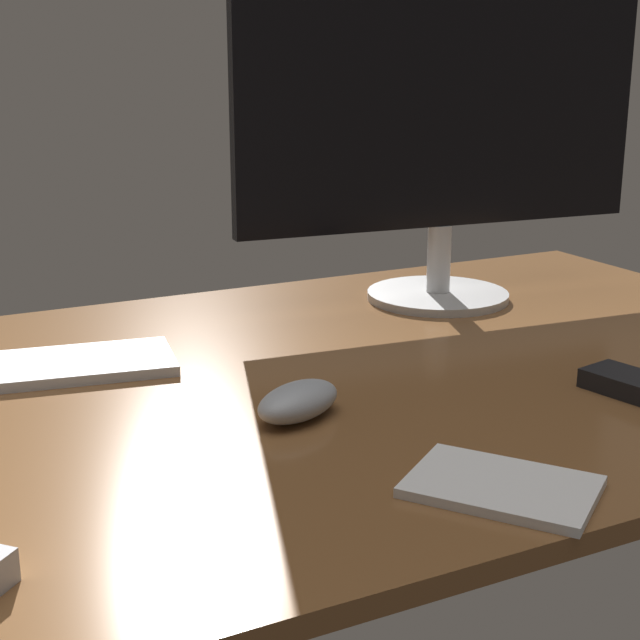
% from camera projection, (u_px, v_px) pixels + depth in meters
% --- Properties ---
extents(desk, '(1.40, 0.84, 0.02)m').
position_uv_depth(desk, '(321.00, 383.00, 1.08)').
color(desk, brown).
rests_on(desk, ground).
extents(monitor, '(0.62, 0.21, 0.50)m').
position_uv_depth(monitor, '(444.00, 108.00, 1.33)').
color(monitor, '#BDBDBD').
rests_on(monitor, desk).
extents(computer_mouse, '(0.12, 0.10, 0.04)m').
position_uv_depth(computer_mouse, '(298.00, 401.00, 0.95)').
color(computer_mouse, '#999EA5').
rests_on(computer_mouse, desk).
extents(notepad, '(0.17, 0.18, 0.01)m').
position_uv_depth(notepad, '(501.00, 487.00, 0.79)').
color(notepad, silver).
rests_on(notepad, desk).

